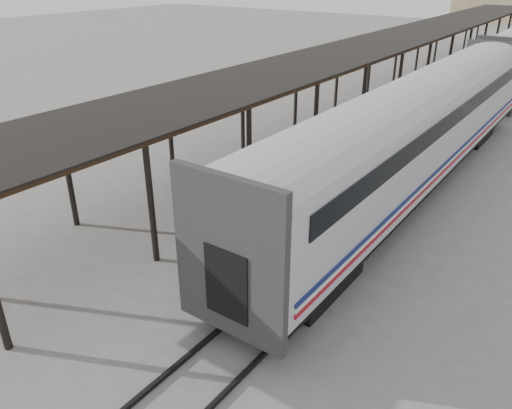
{
  "coord_description": "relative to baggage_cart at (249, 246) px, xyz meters",
  "views": [
    {
      "loc": [
        9.16,
        -11.16,
        8.55
      ],
      "look_at": [
        0.91,
        0.3,
        1.7
      ],
      "focal_mm": 35.0,
      "sensor_mm": 36.0,
      "label": 1
    }
  ],
  "objects": [
    {
      "name": "pedestrian",
      "position": [
        -3.25,
        13.8,
        0.22
      ],
      "size": [
        1.1,
        0.7,
        1.75
      ],
      "primitive_type": "imported",
      "rotation": [
        0.0,
        0.0,
        3.43
      ],
      "color": "black",
      "rests_on": "ground"
    },
    {
      "name": "baggage_cart",
      "position": [
        0.0,
        0.0,
        0.0
      ],
      "size": [
        1.85,
        2.65,
        0.86
      ],
      "rotation": [
        0.0,
        0.0,
        0.27
      ],
      "color": "brown",
      "rests_on": "ground"
    },
    {
      "name": "canopy",
      "position": [
        -4.6,
        24.46,
        3.36
      ],
      "size": [
        4.9,
        64.3,
        4.15
      ],
      "color": "#422B19",
      "rests_on": "ground"
    },
    {
      "name": "porter",
      "position": [
        0.0,
        -0.65,
        1.06
      ],
      "size": [
        0.56,
        0.71,
        1.69
      ],
      "primitive_type": "imported",
      "rotation": [
        0.0,
        0.0,
        1.29
      ],
      "color": "navy",
      "rests_on": "baggage_cart"
    },
    {
      "name": "luggage_tug",
      "position": [
        -3.63,
        15.44,
        -0.04
      ],
      "size": [
        1.35,
        1.72,
        1.33
      ],
      "rotation": [
        0.0,
        0.0,
        0.33
      ],
      "color": "maroon",
      "rests_on": "ground"
    },
    {
      "name": "ground",
      "position": [
        -1.2,
        0.46,
        -0.65
      ],
      "size": [
        160.0,
        160.0,
        0.0
      ],
      "primitive_type": "plane",
      "color": "slate",
      "rests_on": "ground"
    },
    {
      "name": "building_left",
      "position": [
        -11.2,
        82.46,
        2.35
      ],
      "size": [
        12.0,
        8.0,
        6.0
      ],
      "primitive_type": "cube",
      "color": "tan",
      "rests_on": "ground"
    },
    {
      "name": "suitcase_stack",
      "position": [
        -0.17,
        0.32,
        0.41
      ],
      "size": [
        1.3,
        1.28,
        0.58
      ],
      "rotation": [
        0.0,
        0.0,
        0.27
      ],
      "color": "#3D3D40",
      "rests_on": "baggage_cart"
    }
  ]
}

